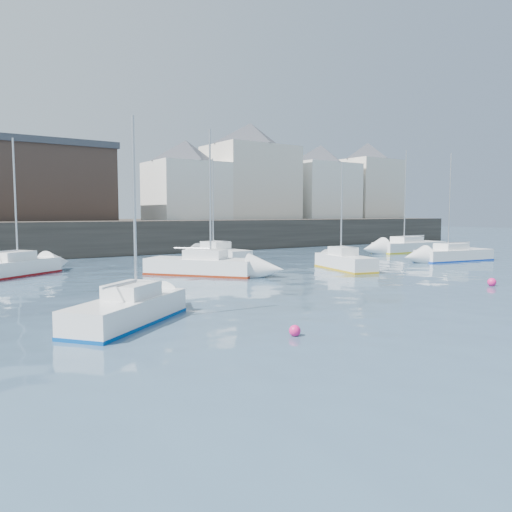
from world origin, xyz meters
TOP-DOWN VIEW (x-y plane):
  - water at (0.00, 0.00)m, footprint 220.00×220.00m
  - quay_wall at (0.00, 35.00)m, footprint 90.00×5.00m
  - land_strip at (0.00, 53.00)m, footprint 90.00×32.00m
  - bldg_east_a at (20.00, 42.00)m, footprint 13.36×13.36m
  - bldg_east_b at (31.00, 41.50)m, footprint 11.88×11.88m
  - bldg_east_c at (40.00, 41.50)m, footprint 11.14×11.14m
  - bldg_east_d at (11.00, 41.50)m, footprint 11.14×11.14m
  - warehouse at (-6.00, 43.00)m, footprint 16.40×10.40m
  - sailboat_a at (-8.68, 6.97)m, footprint 5.26×4.61m
  - sailboat_b at (-0.31, 17.32)m, footprint 5.76×6.57m
  - sailboat_c at (8.74, 14.41)m, footprint 3.02×5.60m
  - sailboat_d at (20.07, 13.97)m, footprint 6.71×3.08m
  - sailboat_f at (4.71, 23.95)m, footprint 2.59×6.22m
  - sailboat_g at (24.51, 21.67)m, footprint 7.71×3.00m
  - sailboat_h at (-9.85, 23.08)m, footprint 6.33×5.16m
  - buoy_near at (-5.16, 2.51)m, footprint 0.35×0.35m
  - buoy_mid at (9.68, 4.86)m, footprint 0.43×0.43m
  - buoy_far at (1.75, 19.50)m, footprint 0.40×0.40m

SIDE VIEW (x-z plane):
  - water at x=0.00m, z-range 0.00..0.00m
  - buoy_near at x=-5.16m, z-range -0.18..0.18m
  - buoy_mid at x=9.68m, z-range -0.21..0.21m
  - buoy_far at x=1.75m, z-range -0.20..0.20m
  - sailboat_a at x=-8.68m, z-range -2.98..3.95m
  - sailboat_d at x=20.07m, z-range -3.62..4.62m
  - sailboat_h at x=-9.85m, z-range -3.51..4.57m
  - sailboat_c at x=8.74m, z-range -2.98..4.06m
  - sailboat_g at x=24.51m, z-range -4.23..5.32m
  - sailboat_f at x=4.71m, z-range -3.38..4.48m
  - sailboat_b at x=-0.31m, z-range -3.73..4.84m
  - land_strip at x=0.00m, z-range 0.00..2.80m
  - quay_wall at x=0.00m, z-range 0.00..3.00m
  - warehouse at x=-6.00m, z-range 2.82..10.42m
  - bldg_east_d at x=11.00m, z-range 2.89..11.84m
  - bldg_east_b at x=31.00m, z-range 2.89..12.84m
  - bldg_east_c at x=40.00m, z-range 2.90..13.85m
  - bldg_east_a at x=20.00m, z-range 2.91..14.71m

